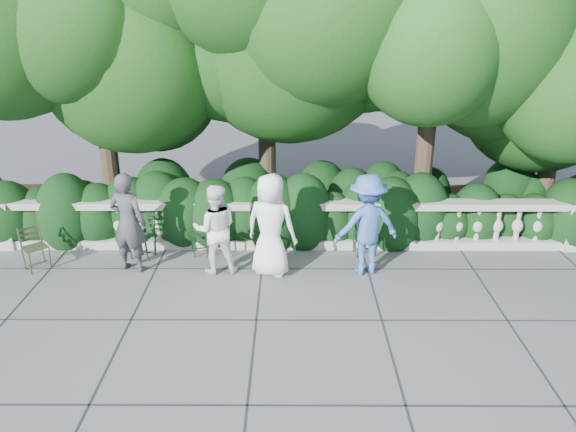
{
  "coord_description": "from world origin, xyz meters",
  "views": [
    {
      "loc": [
        0.04,
        -8.7,
        4.81
      ],
      "look_at": [
        0.0,
        1.0,
        1.0
      ],
      "focal_mm": 35.0,
      "sensor_mm": 36.0,
      "label": 1
    }
  ],
  "objects_px": {
    "person_woman_grey": "(128,222)",
    "person_older_blue": "(367,225)",
    "chair_weathered": "(42,271)",
    "person_casual_man": "(215,229)",
    "chair_f": "(366,257)",
    "chair_a": "(140,260)",
    "chair_b": "(269,257)",
    "person_businessman": "(271,225)",
    "chair_c": "(204,256)",
    "chair_d": "(217,258)"
  },
  "relations": [
    {
      "from": "chair_b",
      "to": "chair_weathered",
      "type": "xyz_separation_m",
      "value": [
        -4.25,
        -0.62,
        0.0
      ]
    },
    {
      "from": "chair_a",
      "to": "person_older_blue",
      "type": "distance_m",
      "value": 4.45
    },
    {
      "from": "chair_weathered",
      "to": "person_businessman",
      "type": "bearing_deg",
      "value": -43.98
    },
    {
      "from": "chair_c",
      "to": "chair_d",
      "type": "distance_m",
      "value": 0.28
    },
    {
      "from": "person_woman_grey",
      "to": "person_older_blue",
      "type": "xyz_separation_m",
      "value": [
        4.36,
        -0.08,
        -0.0
      ]
    },
    {
      "from": "chair_a",
      "to": "person_casual_man",
      "type": "distance_m",
      "value": 1.83
    },
    {
      "from": "chair_weathered",
      "to": "person_woman_grey",
      "type": "distance_m",
      "value": 1.95
    },
    {
      "from": "person_woman_grey",
      "to": "person_older_blue",
      "type": "height_order",
      "value": "person_woman_grey"
    },
    {
      "from": "chair_weathered",
      "to": "person_businessman",
      "type": "xyz_separation_m",
      "value": [
        4.31,
        -0.04,
        0.96
      ]
    },
    {
      "from": "person_businessman",
      "to": "person_older_blue",
      "type": "xyz_separation_m",
      "value": [
        1.74,
        0.06,
        -0.01
      ]
    },
    {
      "from": "person_businessman",
      "to": "person_casual_man",
      "type": "bearing_deg",
      "value": 15.0
    },
    {
      "from": "chair_c",
      "to": "person_woman_grey",
      "type": "xyz_separation_m",
      "value": [
        -1.25,
        -0.55,
        0.95
      ]
    },
    {
      "from": "chair_b",
      "to": "person_older_blue",
      "type": "height_order",
      "value": "person_older_blue"
    },
    {
      "from": "chair_b",
      "to": "person_woman_grey",
      "type": "relative_size",
      "value": 0.44
    },
    {
      "from": "chair_a",
      "to": "chair_d",
      "type": "relative_size",
      "value": 1.0
    },
    {
      "from": "chair_a",
      "to": "chair_weathered",
      "type": "relative_size",
      "value": 1.0
    },
    {
      "from": "chair_a",
      "to": "chair_f",
      "type": "xyz_separation_m",
      "value": [
        4.44,
        0.16,
        0.0
      ]
    },
    {
      "from": "chair_c",
      "to": "person_older_blue",
      "type": "height_order",
      "value": "person_older_blue"
    },
    {
      "from": "person_casual_man",
      "to": "chair_d",
      "type": "bearing_deg",
      "value": -88.84
    },
    {
      "from": "chair_b",
      "to": "person_woman_grey",
      "type": "bearing_deg",
      "value": -158.02
    },
    {
      "from": "chair_d",
      "to": "chair_f",
      "type": "height_order",
      "value": "same"
    },
    {
      "from": "chair_a",
      "to": "person_casual_man",
      "type": "height_order",
      "value": "person_casual_man"
    },
    {
      "from": "chair_d",
      "to": "person_older_blue",
      "type": "distance_m",
      "value": 3.04
    },
    {
      "from": "person_woman_grey",
      "to": "person_casual_man",
      "type": "height_order",
      "value": "person_woman_grey"
    },
    {
      "from": "chair_weathered",
      "to": "chair_d",
      "type": "bearing_deg",
      "value": -33.48
    },
    {
      "from": "chair_a",
      "to": "chair_b",
      "type": "distance_m",
      "value": 2.52
    },
    {
      "from": "person_businessman",
      "to": "chair_c",
      "type": "bearing_deg",
      "value": -7.12
    },
    {
      "from": "chair_a",
      "to": "person_businessman",
      "type": "relative_size",
      "value": 0.44
    },
    {
      "from": "chair_b",
      "to": "person_casual_man",
      "type": "height_order",
      "value": "person_casual_man"
    },
    {
      "from": "chair_weathered",
      "to": "person_casual_man",
      "type": "xyz_separation_m",
      "value": [
        3.29,
        0.05,
        0.85
      ]
    },
    {
      "from": "chair_d",
      "to": "person_woman_grey",
      "type": "xyz_separation_m",
      "value": [
        -1.52,
        -0.46,
        0.95
      ]
    },
    {
      "from": "chair_b",
      "to": "person_businessman",
      "type": "xyz_separation_m",
      "value": [
        0.06,
        -0.66,
        0.96
      ]
    },
    {
      "from": "chair_f",
      "to": "person_woman_grey",
      "type": "bearing_deg",
      "value": 177.26
    },
    {
      "from": "chair_weathered",
      "to": "chair_c",
      "type": "bearing_deg",
      "value": -30.88
    },
    {
      "from": "chair_f",
      "to": "chair_c",
      "type": "bearing_deg",
      "value": 170.1
    },
    {
      "from": "chair_c",
      "to": "chair_a",
      "type": "bearing_deg",
      "value": 171.59
    },
    {
      "from": "person_casual_man",
      "to": "chair_c",
      "type": "bearing_deg",
      "value": -67.75
    },
    {
      "from": "chair_c",
      "to": "chair_d",
      "type": "bearing_deg",
      "value": -35.63
    },
    {
      "from": "chair_b",
      "to": "chair_f",
      "type": "distance_m",
      "value": 1.92
    },
    {
      "from": "chair_f",
      "to": "person_woman_grey",
      "type": "relative_size",
      "value": 0.44
    },
    {
      "from": "chair_c",
      "to": "person_woman_grey",
      "type": "relative_size",
      "value": 0.44
    },
    {
      "from": "chair_f",
      "to": "person_casual_man",
      "type": "height_order",
      "value": "person_casual_man"
    },
    {
      "from": "chair_b",
      "to": "person_casual_man",
      "type": "bearing_deg",
      "value": -138.66
    },
    {
      "from": "chair_f",
      "to": "chair_weathered",
      "type": "bearing_deg",
      "value": 176.33
    },
    {
      "from": "chair_c",
      "to": "person_casual_man",
      "type": "xyz_separation_m",
      "value": [
        0.34,
        -0.61,
        0.85
      ]
    },
    {
      "from": "chair_b",
      "to": "person_businessman",
      "type": "bearing_deg",
      "value": -74.14
    },
    {
      "from": "chair_d",
      "to": "chair_f",
      "type": "relative_size",
      "value": 1.0
    },
    {
      "from": "chair_d",
      "to": "person_businessman",
      "type": "distance_m",
      "value": 1.58
    },
    {
      "from": "person_older_blue",
      "to": "chair_d",
      "type": "bearing_deg",
      "value": -25.68
    },
    {
      "from": "chair_c",
      "to": "person_casual_man",
      "type": "distance_m",
      "value": 1.1
    }
  ]
}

